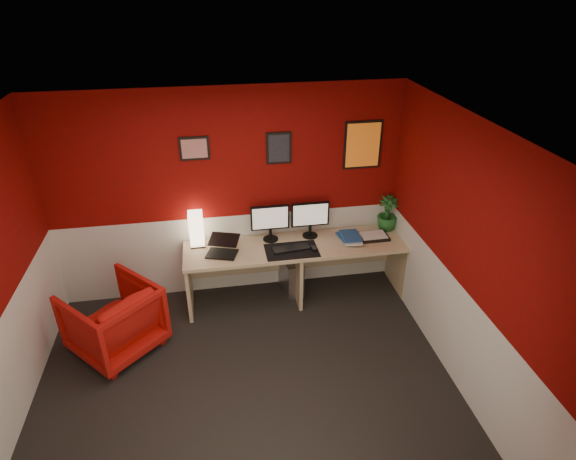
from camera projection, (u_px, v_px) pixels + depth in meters
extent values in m
cube|color=black|center=(248.00, 391.00, 4.55)|extent=(4.00, 3.50, 0.01)
cube|color=white|center=(233.00, 138.00, 3.34)|extent=(4.00, 3.50, 0.01)
cube|color=maroon|center=(228.00, 196.00, 5.46)|extent=(4.00, 0.01, 2.50)
cube|color=maroon|center=(466.00, 261.00, 4.25)|extent=(0.01, 3.50, 2.50)
cube|color=silver|center=(232.00, 253.00, 5.81)|extent=(4.00, 0.01, 1.00)
cube|color=silver|center=(9.00, 381.00, 4.01)|extent=(0.01, 3.50, 1.00)
cube|color=silver|center=(451.00, 327.00, 4.61)|extent=(0.01, 3.50, 1.00)
cube|color=tan|center=(297.00, 271.00, 5.70)|extent=(2.60, 0.65, 0.73)
cube|color=#FFE5B2|center=(196.00, 230.00, 5.42)|extent=(0.16, 0.16, 0.40)
cube|color=black|center=(221.00, 246.00, 5.28)|extent=(0.39, 0.32, 0.22)
cube|color=black|center=(270.00, 218.00, 5.49)|extent=(0.45, 0.06, 0.58)
cube|color=black|center=(310.00, 214.00, 5.57)|extent=(0.45, 0.06, 0.58)
cube|color=black|center=(292.00, 250.00, 5.41)|extent=(0.60, 0.38, 0.01)
cube|color=black|center=(291.00, 248.00, 5.42)|extent=(0.43, 0.19, 0.02)
cube|color=black|center=(314.00, 248.00, 5.41)|extent=(0.07, 0.11, 0.03)
imported|color=#1F4E91|center=(340.00, 239.00, 5.62)|extent=(0.26, 0.32, 0.03)
imported|color=silver|center=(344.00, 239.00, 5.56)|extent=(0.25, 0.31, 0.02)
imported|color=#1F4E91|center=(342.00, 237.00, 5.56)|extent=(0.22, 0.29, 0.03)
cube|color=black|center=(373.00, 237.00, 5.66)|extent=(0.35, 0.25, 0.03)
imported|color=#19591E|center=(387.00, 213.00, 5.76)|extent=(0.29, 0.29, 0.43)
cube|color=#99999E|center=(291.00, 274.00, 5.89)|extent=(0.26, 0.47, 0.45)
imported|color=red|center=(114.00, 319.00, 4.90)|extent=(1.14, 1.14, 0.74)
cube|color=red|center=(194.00, 148.00, 5.10)|extent=(0.32, 0.02, 0.26)
cube|color=black|center=(279.00, 148.00, 5.27)|extent=(0.28, 0.02, 0.36)
cube|color=orange|center=(363.00, 145.00, 5.42)|extent=(0.44, 0.02, 0.56)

